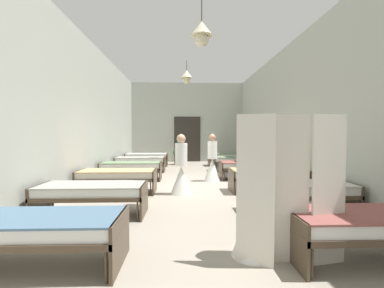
{
  "coord_description": "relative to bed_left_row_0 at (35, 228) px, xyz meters",
  "views": [
    {
      "loc": [
        -0.28,
        -7.76,
        1.48
      ],
      "look_at": [
        0.0,
        -0.14,
        1.19
      ],
      "focal_mm": 25.36,
      "sensor_mm": 36.0,
      "label": 1
    }
  ],
  "objects": [
    {
      "name": "nurse_near_aisle",
      "position": [
        2.57,
        5.41,
        0.09
      ],
      "size": [
        0.52,
        0.52,
        1.49
      ],
      "rotation": [
        0.0,
        0.0,
        1.54
      ],
      "color": "white",
      "rests_on": "ground"
    },
    {
      "name": "bed_right_row_0",
      "position": [
        3.81,
        0.0,
        0.0
      ],
      "size": [
        1.9,
        0.84,
        0.57
      ],
      "color": "#473828",
      "rests_on": "ground"
    },
    {
      "name": "bed_left_row_1",
      "position": [
        0.0,
        1.9,
        0.0
      ],
      "size": [
        1.9,
        0.84,
        0.57
      ],
      "color": "#473828",
      "rests_on": "ground"
    },
    {
      "name": "room_shell",
      "position": [
        1.9,
        6.08,
        1.66
      ],
      "size": [
        6.31,
        13.68,
        4.2
      ],
      "color": "#B2B7AD",
      "rests_on": "ground"
    },
    {
      "name": "nurse_mid_aisle",
      "position": [
        2.48,
        0.18,
        0.09
      ],
      "size": [
        0.52,
        0.52,
        1.49
      ],
      "rotation": [
        0.0,
        0.0,
        4.95
      ],
      "color": "white",
      "rests_on": "ground"
    },
    {
      "name": "bed_right_row_2",
      "position": [
        3.81,
        3.8,
        0.0
      ],
      "size": [
        1.9,
        0.84,
        0.57
      ],
      "color": "#473828",
      "rests_on": "ground"
    },
    {
      "name": "nurse_far_aisle",
      "position": [
        1.6,
        3.59,
        0.09
      ],
      "size": [
        0.52,
        0.52,
        1.49
      ],
      "rotation": [
        0.0,
        0.0,
        3.07
      ],
      "color": "white",
      "rests_on": "ground"
    },
    {
      "name": "potted_plant",
      "position": [
        1.43,
        10.02,
        0.3
      ],
      "size": [
        0.51,
        0.51,
        1.21
      ],
      "color": "brown",
      "rests_on": "ground"
    },
    {
      "name": "ground_plane",
      "position": [
        1.9,
        4.75,
        -0.49
      ],
      "size": [
        6.51,
        14.08,
        0.1
      ],
      "primitive_type": "cube",
      "color": "#9E9384"
    },
    {
      "name": "bed_left_row_2",
      "position": [
        0.0,
        3.8,
        0.0
      ],
      "size": [
        1.9,
        0.84,
        0.57
      ],
      "color": "#473828",
      "rests_on": "ground"
    },
    {
      "name": "bed_left_row_3",
      "position": [
        0.0,
        5.7,
        0.0
      ],
      "size": [
        1.9,
        0.84,
        0.57
      ],
      "color": "#473828",
      "rests_on": "ground"
    },
    {
      "name": "bed_right_row_4",
      "position": [
        3.81,
        7.6,
        0.0
      ],
      "size": [
        1.9,
        0.84,
        0.57
      ],
      "color": "#473828",
      "rests_on": "ground"
    },
    {
      "name": "bed_right_row_5",
      "position": [
        3.81,
        9.5,
        0.0
      ],
      "size": [
        1.9,
        0.84,
        0.57
      ],
      "color": "#473828",
      "rests_on": "ground"
    },
    {
      "name": "bed_left_row_4",
      "position": [
        0.0,
        7.6,
        0.0
      ],
      "size": [
        1.9,
        0.84,
        0.57
      ],
      "color": "#473828",
      "rests_on": "ground"
    },
    {
      "name": "privacy_screen",
      "position": [
        2.86,
        -0.02,
        0.41
      ],
      "size": [
        1.25,
        0.19,
        1.7
      ],
      "rotation": [
        0.0,
        0.0,
        -0.11
      ],
      "color": "silver",
      "rests_on": "ground"
    },
    {
      "name": "bed_right_row_1",
      "position": [
        3.81,
        1.9,
        0.0
      ],
      "size": [
        1.9,
        0.84,
        0.57
      ],
      "color": "#473828",
      "rests_on": "ground"
    },
    {
      "name": "bed_left_row_0",
      "position": [
        0.0,
        0.0,
        0.0
      ],
      "size": [
        1.9,
        0.84,
        0.57
      ],
      "color": "#473828",
      "rests_on": "ground"
    },
    {
      "name": "bed_right_row_3",
      "position": [
        3.81,
        5.7,
        0.0
      ],
      "size": [
        1.9,
        0.84,
        0.57
      ],
      "color": "#473828",
      "rests_on": "ground"
    },
    {
      "name": "bed_left_row_5",
      "position": [
        0.0,
        9.5,
        0.0
      ],
      "size": [
        1.9,
        0.84,
        0.57
      ],
      "color": "#473828",
      "rests_on": "ground"
    }
  ]
}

